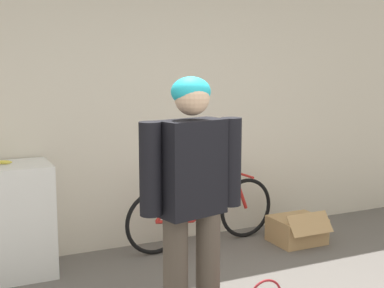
# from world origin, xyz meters

# --- Properties ---
(wall_back) EXTENTS (8.00, 0.07, 2.60)m
(wall_back) POSITION_xyz_m (0.00, 2.69, 1.30)
(wall_back) COLOR beige
(wall_back) RESTS_ON ground_plane
(side_shelf) EXTENTS (0.83, 0.52, 0.95)m
(side_shelf) POSITION_xyz_m (-1.35, 2.39, 0.47)
(side_shelf) COLOR white
(side_shelf) RESTS_ON ground_plane
(person) EXTENTS (0.70, 0.30, 1.69)m
(person) POSITION_xyz_m (-0.33, 0.86, 0.98)
(person) COLOR #4C4238
(person) RESTS_ON ground_plane
(bicycle) EXTENTS (1.62, 0.46, 0.68)m
(bicycle) POSITION_xyz_m (0.51, 2.38, 0.34)
(bicycle) COLOR black
(bicycle) RESTS_ON ground_plane
(cardboard_box) EXTENTS (0.48, 0.49, 0.34)m
(cardboard_box) POSITION_xyz_m (1.39, 2.05, 0.13)
(cardboard_box) COLOR tan
(cardboard_box) RESTS_ON ground_plane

